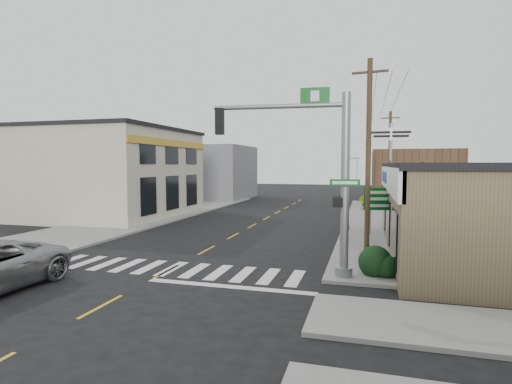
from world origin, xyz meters
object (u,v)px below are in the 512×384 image
(traffic_signal_pole, at_px, (323,165))
(utility_pole_far, at_px, (389,161))
(dance_center_sign, at_px, (391,148))
(utility_pole_near, at_px, (368,159))
(fire_hydrant, at_px, (343,235))
(guide_sign, at_px, (382,206))
(bare_tree, at_px, (406,169))
(lamp_post, at_px, (348,178))

(traffic_signal_pole, bearing_deg, utility_pole_far, 76.23)
(dance_center_sign, xyz_separation_m, utility_pole_near, (-1.50, -11.87, -0.88))
(utility_pole_far, bearing_deg, fire_hydrant, -98.09)
(utility_pole_near, bearing_deg, fire_hydrant, 113.33)
(fire_hydrant, bearing_deg, guide_sign, -15.87)
(traffic_signal_pole, height_order, dance_center_sign, dance_center_sign)
(utility_pole_near, xyz_separation_m, utility_pole_far, (1.74, 17.72, 0.04))
(traffic_signal_pole, xyz_separation_m, bare_tree, (3.22, 4.11, -0.17))
(dance_center_sign, xyz_separation_m, bare_tree, (0.13, -10.37, -1.29))
(lamp_post, xyz_separation_m, dance_center_sign, (2.64, 3.84, 1.93))
(guide_sign, distance_m, bare_tree, 2.79)
(lamp_post, bearing_deg, utility_pole_near, -62.37)
(traffic_signal_pole, distance_m, guide_sign, 6.72)
(fire_hydrant, height_order, bare_tree, bare_tree)
(fire_hydrant, bearing_deg, utility_pole_near, -72.98)
(dance_center_sign, distance_m, bare_tree, 10.45)
(fire_hydrant, relative_size, bare_tree, 0.14)
(guide_sign, xyz_separation_m, dance_center_sign, (0.81, 8.49, 3.14))
(lamp_post, height_order, utility_pole_far, utility_pole_far)
(lamp_post, distance_m, bare_tree, 7.11)
(guide_sign, height_order, bare_tree, bare_tree)
(bare_tree, bearing_deg, guide_sign, 116.45)
(traffic_signal_pole, relative_size, utility_pole_near, 0.81)
(lamp_post, bearing_deg, fire_hydrant, -71.29)
(fire_hydrant, xyz_separation_m, dance_center_sign, (2.70, 7.95, 4.78))
(dance_center_sign, xyz_separation_m, utility_pole_far, (0.24, 5.85, -0.84))
(guide_sign, distance_m, utility_pole_near, 4.13)
(guide_sign, distance_m, dance_center_sign, 9.09)
(traffic_signal_pole, bearing_deg, utility_pole_near, 54.11)
(traffic_signal_pole, height_order, lamp_post, traffic_signal_pole)
(bare_tree, distance_m, utility_pole_far, 16.23)
(bare_tree, distance_m, utility_pole_near, 2.25)
(fire_hydrant, distance_m, dance_center_sign, 9.66)
(traffic_signal_pole, bearing_deg, guide_sign, 64.65)
(bare_tree, height_order, utility_pole_near, utility_pole_near)
(bare_tree, bearing_deg, dance_center_sign, 90.69)
(traffic_signal_pole, distance_m, bare_tree, 5.22)
(lamp_post, relative_size, utility_pole_far, 0.66)
(guide_sign, height_order, lamp_post, lamp_post)
(fire_hydrant, bearing_deg, traffic_signal_pole, -93.43)
(fire_hydrant, height_order, lamp_post, lamp_post)
(guide_sign, bearing_deg, traffic_signal_pole, -126.04)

